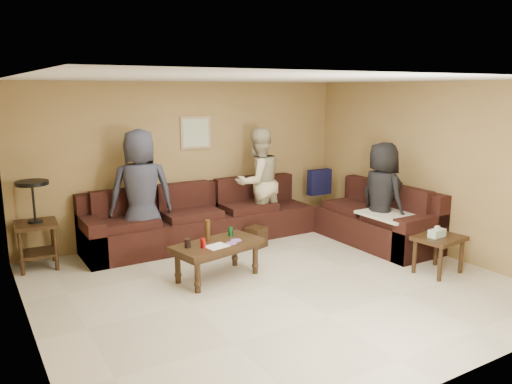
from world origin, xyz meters
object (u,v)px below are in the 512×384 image
Objects in this scene: person_middle at (258,182)px; side_table_right at (439,242)px; end_table_left at (36,223)px; person_left at (141,193)px; sectional_sofa at (265,223)px; waste_bin at (256,237)px; person_right at (382,196)px; coffee_table at (217,248)px.

side_table_right is at bearing 106.52° from person_middle.
person_left is at bearing -8.44° from end_table_left.
person_middle is (-1.10, 2.74, 0.46)m from side_table_right.
person_middle is at bearing -3.10° from end_table_left.
sectional_sofa is 2.61m from side_table_right.
end_table_left is 0.65× the size of person_left.
waste_bin is at bearing -155.48° from sectional_sofa.
side_table_right is (1.25, -2.29, 0.11)m from sectional_sofa.
sectional_sofa is 1.83m from person_right.
person_left is at bearing -4.65° from person_middle.
coffee_table is 1.56m from person_left.
end_table_left is at bearing -8.47° from person_middle.
person_middle reaches higher than sectional_sofa.
sectional_sofa is 2.62× the size of person_middle.
waste_bin is (-0.22, -0.10, -0.17)m from sectional_sofa.
person_left is (-1.61, 0.53, 0.77)m from waste_bin.
person_left is 1.14× the size of person_right.
person_middle is at bearing -169.45° from person_left.
person_left reaches higher than end_table_left.
person_right is (1.19, -1.60, -0.07)m from person_middle.
person_right is at bearing -40.59° from sectional_sofa.
side_table_right is 2.12× the size of waste_bin.
end_table_left is at bearing 166.29° from waste_bin.
end_table_left is 0.68× the size of person_middle.
person_left is 3.54m from person_right.
coffee_table is at bearing 86.43° from person_right.
side_table_right is 0.36× the size of person_left.
sectional_sofa is 1.63m from coffee_table.
waste_bin is 1.99m from person_right.
person_right reaches higher than coffee_table.
coffee_table is 0.76× the size of person_right.
person_left is at bearing 166.84° from sectional_sofa.
sectional_sofa is at bearing 118.70° from side_table_right.
waste_bin is at bearing 171.73° from person_left.
person_right is (1.34, -1.15, 0.49)m from sectional_sofa.
person_right is at bearing -4.12° from coffee_table.
sectional_sofa reaches higher than side_table_right.
coffee_table reaches higher than side_table_right.
end_table_left is 0.74× the size of person_right.
coffee_table is 2.90m from side_table_right.
person_middle is (3.38, -0.18, 0.26)m from end_table_left.
end_table_left is 5.35m from side_table_right.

